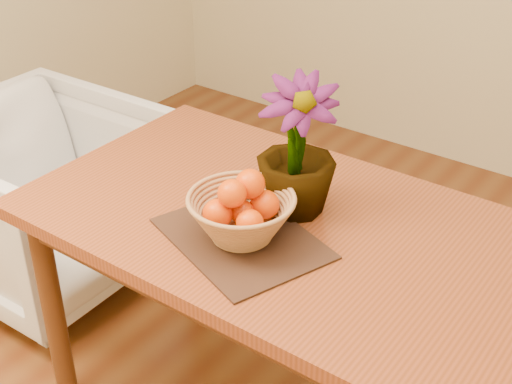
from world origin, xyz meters
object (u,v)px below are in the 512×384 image
Objects in this scene: table at (288,248)px; potted_plant at (297,148)px; wicker_basket at (242,219)px; armchair at (43,191)px.

potted_plant is (-0.02, 0.05, 0.27)m from table.
wicker_basket is 0.23m from potted_plant.
potted_plant reaches higher than armchair.
table is 0.28m from potted_plant.
wicker_basket is 0.73× the size of potted_plant.
wicker_basket is at bearing -108.41° from table.
wicker_basket reaches higher than table.
potted_plant is at bearing 106.80° from table.
potted_plant is 0.47× the size of armchair.
potted_plant reaches higher than table.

